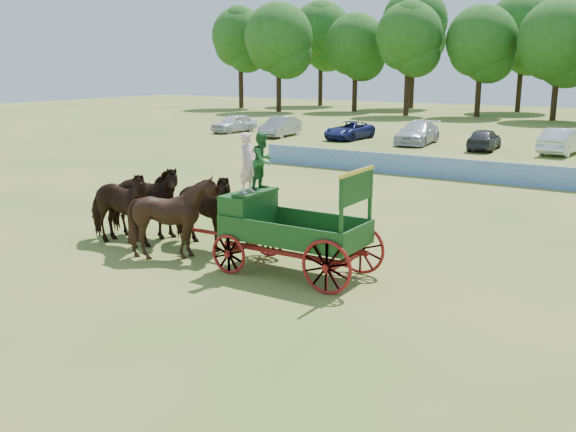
% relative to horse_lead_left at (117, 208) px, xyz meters
% --- Properties ---
extents(ground, '(160.00, 160.00, 0.00)m').
position_rel_horse_lead_left_xyz_m(ground, '(8.10, -0.84, -1.21)').
color(ground, '#998E45').
rests_on(ground, ground).
extents(horse_lead_left, '(2.90, 1.37, 2.42)m').
position_rel_horse_lead_left_xyz_m(horse_lead_left, '(0.00, 0.00, 0.00)').
color(horse_lead_left, black).
rests_on(horse_lead_left, ground).
extents(horse_lead_right, '(3.11, 2.00, 2.42)m').
position_rel_horse_lead_left_xyz_m(horse_lead_right, '(0.00, 1.10, 0.00)').
color(horse_lead_right, black).
rests_on(horse_lead_right, ground).
extents(horse_wheel_left, '(2.45, 2.24, 2.43)m').
position_rel_horse_lead_left_xyz_m(horse_wheel_left, '(2.40, 0.00, 0.00)').
color(horse_wheel_left, black).
rests_on(horse_wheel_left, ground).
extents(horse_wheel_right, '(2.96, 1.52, 2.42)m').
position_rel_horse_lead_left_xyz_m(horse_wheel_right, '(2.40, 1.10, 0.00)').
color(horse_wheel_right, black).
rests_on(horse_wheel_right, ground).
extents(farm_dray, '(6.00, 2.00, 3.77)m').
position_rel_horse_lead_left_xyz_m(farm_dray, '(5.35, 0.58, 0.45)').
color(farm_dray, maroon).
rests_on(farm_dray, ground).
extents(sponsor_banner, '(26.00, 0.08, 1.05)m').
position_rel_horse_lead_left_xyz_m(sponsor_banner, '(7.10, 17.16, -0.69)').
color(sponsor_banner, blue).
rests_on(sponsor_banner, ground).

